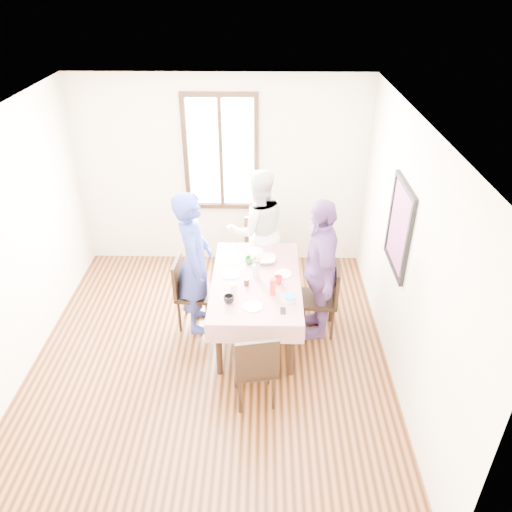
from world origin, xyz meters
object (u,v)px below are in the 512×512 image
object	(u,v)px
chair_far	(257,254)
chair_near	(254,365)
dining_table	(256,306)
person_far	(257,230)
person_left	(194,263)
chair_right	(319,299)
chair_left	(195,293)
person_right	(319,269)

from	to	relation	value
chair_far	chair_near	bearing A→B (deg)	98.70
dining_table	person_far	size ratio (longest dim) A/B	0.92
person_left	chair_far	bearing A→B (deg)	-43.18
chair_right	chair_near	size ratio (longest dim) A/B	1.00
chair_right	person_far	size ratio (longest dim) A/B	0.54
chair_right	chair_near	world-z (taller)	same
chair_left	chair_near	bearing A→B (deg)	35.27
chair_far	person_left	world-z (taller)	person_left
chair_left	person_far	xyz separation A→B (m)	(0.74, 0.91, 0.39)
chair_left	person_far	world-z (taller)	person_far
chair_left	chair_right	bearing A→B (deg)	90.20
chair_far	chair_near	distance (m)	2.14
dining_table	person_left	size ratio (longest dim) A/B	0.88
chair_left	chair_far	distance (m)	1.19
chair_right	dining_table	bearing A→B (deg)	97.98
person_far	person_left	bearing A→B (deg)	36.43
person_far	person_right	world-z (taller)	person_right
chair_right	chair_near	distance (m)	1.34
dining_table	chair_right	size ratio (longest dim) A/B	1.71
chair_right	person_far	xyz separation A→B (m)	(-0.74, 1.00, 0.39)
chair_right	person_right	world-z (taller)	person_right
person_right	chair_left	bearing A→B (deg)	-97.81
chair_left	chair_far	size ratio (longest dim) A/B	1.00
dining_table	chair_near	distance (m)	1.07
person_left	person_right	distance (m)	1.44
dining_table	chair_right	world-z (taller)	chair_right
dining_table	person_left	world-z (taller)	person_left
chair_far	person_right	xyz separation A→B (m)	(0.72, -1.02, 0.42)
dining_table	chair_far	xyz separation A→B (m)	(0.00, 1.07, 0.08)
chair_far	person_left	distance (m)	1.25
person_far	chair_right	bearing A→B (deg)	111.36
dining_table	chair_left	distance (m)	0.76
chair_left	chair_near	size ratio (longest dim) A/B	1.00
chair_far	dining_table	bearing A→B (deg)	98.70
chair_far	chair_near	xyz separation A→B (m)	(0.00, -2.14, 0.00)
dining_table	chair_right	bearing A→B (deg)	3.76
chair_left	person_left	world-z (taller)	person_left
chair_left	chair_near	xyz separation A→B (m)	(0.74, -1.22, 0.00)
chair_left	chair_right	distance (m)	1.48
chair_right	person_right	size ratio (longest dim) A/B	0.52
person_far	person_right	bearing A→B (deg)	110.63
chair_left	person_right	distance (m)	1.52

